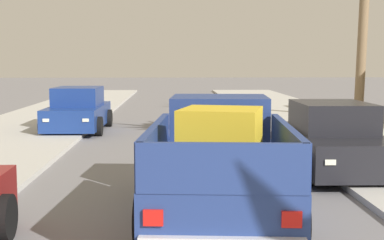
{
  "coord_description": "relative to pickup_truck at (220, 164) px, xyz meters",
  "views": [
    {
      "loc": [
        -0.19,
        -2.28,
        2.43
      ],
      "look_at": [
        0.22,
        9.16,
        1.2
      ],
      "focal_mm": 51.15,
      "sensor_mm": 36.0,
      "label": 1
    }
  ],
  "objects": [
    {
      "name": "sidewalk_right",
      "position": [
        4.8,
        5.81,
        -0.76
      ],
      "size": [
        4.6,
        60.0,
        0.12
      ],
      "primitive_type": "cube",
      "color": "beige",
      "rests_on": "ground"
    },
    {
      "name": "curb_left",
      "position": [
        -5.01,
        5.81,
        -0.77
      ],
      "size": [
        0.16,
        60.0,
        0.1
      ],
      "primitive_type": "cube",
      "color": "silver",
      "rests_on": "ground"
    },
    {
      "name": "curb_right",
      "position": [
        3.9,
        5.81,
        -0.77
      ],
      "size": [
        0.16,
        60.0,
        0.1
      ],
      "primitive_type": "cube",
      "color": "silver",
      "rests_on": "ground"
    },
    {
      "name": "pickup_truck",
      "position": [
        0.0,
        0.0,
        0.0
      ],
      "size": [
        2.5,
        5.34,
        1.8
      ],
      "color": "navy",
      "rests_on": "ground"
    },
    {
      "name": "car_left_near",
      "position": [
        -4.05,
        10.68,
        -0.1
      ],
      "size": [
        2.05,
        4.27,
        1.54
      ],
      "color": "navy",
      "rests_on": "ground"
    },
    {
      "name": "car_right_near",
      "position": [
        2.77,
        3.33,
        -0.1
      ],
      "size": [
        2.08,
        4.29,
        1.54
      ],
      "color": "black",
      "rests_on": "ground"
    }
  ]
}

